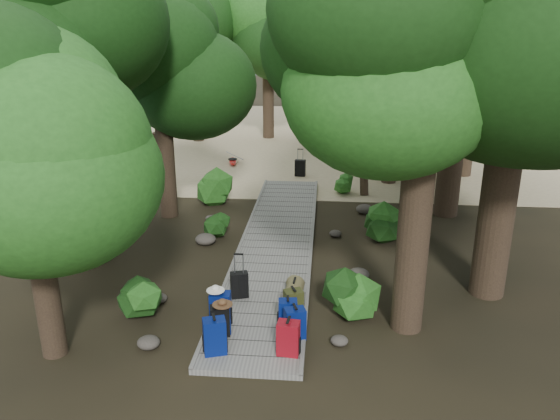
# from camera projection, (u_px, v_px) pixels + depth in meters

# --- Properties ---
(ground) EXTENTS (120.00, 120.00, 0.00)m
(ground) POSITION_uv_depth(u_px,v_px,m) (273.00, 260.00, 14.18)
(ground) COLOR black
(ground) RESTS_ON ground
(sand_beach) EXTENTS (40.00, 22.00, 0.02)m
(sand_beach) POSITION_uv_depth(u_px,v_px,m) (302.00, 137.00, 29.24)
(sand_beach) COLOR tan
(sand_beach) RESTS_ON ground
(boardwalk) EXTENTS (2.00, 12.00, 0.12)m
(boardwalk) POSITION_uv_depth(u_px,v_px,m) (277.00, 243.00, 15.10)
(boardwalk) COLOR gray
(boardwalk) RESTS_ON ground
(backpack_left_a) EXTENTS (0.47, 0.40, 0.76)m
(backpack_left_a) POSITION_uv_depth(u_px,v_px,m) (215.00, 334.00, 9.87)
(backpack_left_a) COLOR navy
(backpack_left_a) RESTS_ON boardwalk
(backpack_left_b) EXTENTS (0.41, 0.34, 0.67)m
(backpack_left_b) POSITION_uv_depth(u_px,v_px,m) (220.00, 319.00, 10.46)
(backpack_left_b) COLOR black
(backpack_left_b) RESTS_ON boardwalk
(backpack_left_c) EXTENTS (0.42, 0.31, 0.76)m
(backpack_left_c) POSITION_uv_depth(u_px,v_px,m) (220.00, 307.00, 10.83)
(backpack_left_c) COLOR navy
(backpack_left_c) RESTS_ON boardwalk
(backpack_right_a) EXTENTS (0.43, 0.32, 0.71)m
(backpack_right_a) POSITION_uv_depth(u_px,v_px,m) (288.00, 336.00, 9.85)
(backpack_right_a) COLOR maroon
(backpack_right_a) RESTS_ON boardwalk
(backpack_right_b) EXTENTS (0.45, 0.37, 0.70)m
(backpack_right_b) POSITION_uv_depth(u_px,v_px,m) (295.00, 322.00, 10.34)
(backpack_right_b) COLOR navy
(backpack_right_b) RESTS_ON boardwalk
(backpack_right_c) EXTENTS (0.39, 0.29, 0.62)m
(backpack_right_c) POSITION_uv_depth(u_px,v_px,m) (288.00, 312.00, 10.78)
(backpack_right_c) COLOR navy
(backpack_right_c) RESTS_ON boardwalk
(backpack_right_d) EXTENTS (0.45, 0.39, 0.57)m
(backpack_right_d) POSITION_uv_depth(u_px,v_px,m) (293.00, 301.00, 11.27)
(backpack_right_d) COLOR #3A3917
(backpack_right_d) RESTS_ON boardwalk
(duffel_right_khaki) EXTENTS (0.43, 0.61, 0.39)m
(duffel_right_khaki) POSITION_uv_depth(u_px,v_px,m) (294.00, 289.00, 11.96)
(duffel_right_khaki) COLOR olive
(duffel_right_khaki) RESTS_ON boardwalk
(suitcase_on_boardwalk) EXTENTS (0.42, 0.31, 0.58)m
(suitcase_on_boardwalk) POSITION_uv_depth(u_px,v_px,m) (239.00, 285.00, 11.93)
(suitcase_on_boardwalk) COLOR black
(suitcase_on_boardwalk) RESTS_ON boardwalk
(lone_suitcase_on_sand) EXTENTS (0.44, 0.28, 0.65)m
(lone_suitcase_on_sand) POSITION_uv_depth(u_px,v_px,m) (300.00, 168.00, 21.72)
(lone_suitcase_on_sand) COLOR black
(lone_suitcase_on_sand) RESTS_ON sand_beach
(hat_brown) EXTENTS (0.39, 0.39, 0.12)m
(hat_brown) POSITION_uv_depth(u_px,v_px,m) (222.00, 302.00, 10.30)
(hat_brown) COLOR #51351E
(hat_brown) RESTS_ON backpack_left_b
(hat_white) EXTENTS (0.36, 0.36, 0.12)m
(hat_white) POSITION_uv_depth(u_px,v_px,m) (215.00, 288.00, 10.66)
(hat_white) COLOR silver
(hat_white) RESTS_ON backpack_left_c
(kayak) EXTENTS (1.07, 2.86, 0.28)m
(kayak) POSITION_uv_depth(u_px,v_px,m) (233.00, 160.00, 23.69)
(kayak) COLOR #B2140F
(kayak) RESTS_ON sand_beach
(sun_lounger) EXTENTS (0.83, 2.04, 0.64)m
(sun_lounger) POSITION_uv_depth(u_px,v_px,m) (386.00, 162.00, 22.72)
(sun_lounger) COLOR silver
(sun_lounger) RESTS_ON sand_beach
(tree_right_a) EXTENTS (5.34, 5.34, 8.90)m
(tree_right_a) POSITION_uv_depth(u_px,v_px,m) (424.00, 106.00, 9.61)
(tree_right_a) COLOR black
(tree_right_a) RESTS_ON ground
(tree_right_b) EXTENTS (6.11, 6.11, 10.91)m
(tree_right_b) POSITION_uv_depth(u_px,v_px,m) (520.00, 44.00, 10.67)
(tree_right_b) COLOR black
(tree_right_b) RESTS_ON ground
(tree_right_c) EXTENTS (5.60, 5.60, 9.70)m
(tree_right_c) POSITION_uv_depth(u_px,v_px,m) (426.00, 63.00, 14.23)
(tree_right_c) COLOR black
(tree_right_c) RESTS_ON ground
(tree_right_d) EXTENTS (5.86, 5.86, 10.75)m
(tree_right_d) POSITION_uv_depth(u_px,v_px,m) (463.00, 39.00, 15.77)
(tree_right_d) COLOR black
(tree_right_d) RESTS_ON ground
(tree_right_e) EXTENTS (4.38, 4.38, 7.88)m
(tree_right_e) POSITION_uv_depth(u_px,v_px,m) (395.00, 78.00, 19.71)
(tree_right_e) COLOR black
(tree_right_e) RESTS_ON ground
(tree_right_f) EXTENTS (4.91, 4.91, 8.77)m
(tree_right_f) POSITION_uv_depth(u_px,v_px,m) (475.00, 63.00, 20.54)
(tree_right_f) COLOR black
(tree_right_f) RESTS_ON ground
(tree_left_a) EXTENTS (3.88, 3.88, 6.47)m
(tree_left_a) POSITION_uv_depth(u_px,v_px,m) (30.00, 187.00, 9.14)
(tree_left_a) COLOR black
(tree_left_a) RESTS_ON ground
(tree_left_b) EXTENTS (5.54, 5.54, 9.97)m
(tree_left_b) POSITION_uv_depth(u_px,v_px,m) (72.00, 61.00, 12.71)
(tree_left_b) COLOR black
(tree_left_b) RESTS_ON ground
(tree_left_c) EXTENTS (4.43, 4.43, 7.70)m
(tree_left_c) POSITION_uv_depth(u_px,v_px,m) (161.00, 93.00, 16.15)
(tree_left_c) COLOR black
(tree_left_c) RESTS_ON ground
(tree_back_a) EXTENTS (4.81, 4.81, 8.32)m
(tree_back_a) POSITION_uv_depth(u_px,v_px,m) (268.00, 57.00, 27.72)
(tree_back_a) COLOR black
(tree_back_a) RESTS_ON ground
(tree_back_b) EXTENTS (5.15, 5.15, 9.19)m
(tree_back_b) POSITION_uv_depth(u_px,v_px,m) (339.00, 48.00, 28.18)
(tree_back_b) COLOR black
(tree_back_b) RESTS_ON ground
(tree_back_c) EXTENTS (5.41, 5.41, 9.73)m
(tree_back_c) POSITION_uv_depth(u_px,v_px,m) (411.00, 43.00, 26.46)
(tree_back_c) COLOR black
(tree_back_c) RESTS_ON ground
(tree_back_d) EXTENTS (4.69, 4.69, 7.82)m
(tree_back_d) POSITION_uv_depth(u_px,v_px,m) (195.00, 63.00, 27.08)
(tree_back_d) COLOR black
(tree_back_d) RESTS_ON ground
(palm_right_a) EXTENTS (4.11, 4.11, 7.01)m
(palm_right_a) POSITION_uv_depth(u_px,v_px,m) (373.00, 95.00, 18.52)
(palm_right_a) COLOR #154613
(palm_right_a) RESTS_ON ground
(palm_right_b) EXTENTS (4.30, 4.30, 8.31)m
(palm_right_b) POSITION_uv_depth(u_px,v_px,m) (415.00, 66.00, 22.18)
(palm_right_b) COLOR #154613
(palm_right_b) RESTS_ON ground
(palm_right_c) EXTENTS (4.26, 4.26, 6.78)m
(palm_right_c) POSITION_uv_depth(u_px,v_px,m) (353.00, 79.00, 24.87)
(palm_right_c) COLOR #154613
(palm_right_c) RESTS_ON ground
(palm_left_a) EXTENTS (3.85, 3.85, 6.13)m
(palm_left_a) POSITION_uv_depth(u_px,v_px,m) (154.00, 103.00, 19.79)
(palm_left_a) COLOR #154613
(palm_left_a) RESTS_ON ground
(rock_left_a) EXTENTS (0.44, 0.39, 0.24)m
(rock_left_a) POSITION_uv_depth(u_px,v_px,m) (149.00, 343.00, 10.31)
(rock_left_a) COLOR #4C473F
(rock_left_a) RESTS_ON ground
(rock_left_b) EXTENTS (0.38, 0.35, 0.21)m
(rock_left_b) POSITION_uv_depth(u_px,v_px,m) (158.00, 298.00, 11.99)
(rock_left_b) COLOR #4C473F
(rock_left_b) RESTS_ON ground
(rock_left_c) EXTENTS (0.57, 0.52, 0.32)m
(rock_left_c) POSITION_uv_depth(u_px,v_px,m) (206.00, 239.00, 15.11)
(rock_left_c) COLOR #4C473F
(rock_left_c) RESTS_ON ground
(rock_left_d) EXTENTS (0.33, 0.29, 0.18)m
(rock_left_d) POSITION_uv_depth(u_px,v_px,m) (211.00, 218.00, 16.92)
(rock_left_d) COLOR #4C473F
(rock_left_d) RESTS_ON ground
(rock_right_a) EXTENTS (0.34, 0.31, 0.19)m
(rock_right_a) POSITION_uv_depth(u_px,v_px,m) (339.00, 341.00, 10.42)
(rock_right_a) COLOR #4C473F
(rock_right_a) RESTS_ON ground
(rock_right_b) EXTENTS (0.52, 0.47, 0.29)m
(rock_right_b) POSITION_uv_depth(u_px,v_px,m) (358.00, 274.00, 13.04)
(rock_right_b) COLOR #4C473F
(rock_right_b) RESTS_ON ground
(rock_right_c) EXTENTS (0.35, 0.31, 0.19)m
(rock_right_c) POSITION_uv_depth(u_px,v_px,m) (335.00, 233.00, 15.69)
(rock_right_c) COLOR #4C473F
(rock_right_c) RESTS_ON ground
(rock_right_d) EXTENTS (0.53, 0.48, 0.29)m
(rock_right_d) POSITION_uv_depth(u_px,v_px,m) (364.00, 209.00, 17.58)
(rock_right_d) COLOR #4C473F
(rock_right_d) RESTS_ON ground
(shrub_left_a) EXTENTS (1.09, 1.09, 0.98)m
(shrub_left_a) POSITION_uv_depth(u_px,v_px,m) (143.00, 299.00, 11.15)
(shrub_left_a) COLOR #205118
(shrub_left_a) RESTS_ON ground
(shrub_left_b) EXTENTS (0.82, 0.82, 0.74)m
(shrub_left_b) POSITION_uv_depth(u_px,v_px,m) (216.00, 228.00, 15.37)
(shrub_left_b) COLOR #205118
(shrub_left_b) RESTS_ON ground
(shrub_left_c) EXTENTS (1.34, 1.34, 1.21)m
(shrub_left_c) POSITION_uv_depth(u_px,v_px,m) (216.00, 186.00, 18.48)
(shrub_left_c) COLOR #205118
(shrub_left_c) RESTS_ON ground
(shrub_right_a) EXTENTS (1.09, 1.09, 0.98)m
(shrub_right_a) POSITION_uv_depth(u_px,v_px,m) (352.00, 297.00, 11.26)
(shrub_right_a) COLOR #205118
(shrub_right_a) RESTS_ON ground
(shrub_right_b) EXTENTS (1.13, 1.13, 1.02)m
(shrub_right_b) POSITION_uv_depth(u_px,v_px,m) (384.00, 223.00, 15.33)
(shrub_right_b) COLOR #205118
(shrub_right_b) RESTS_ON ground
(shrub_right_c) EXTENTS (0.79, 0.79, 0.72)m
(shrub_right_c) POSITION_uv_depth(u_px,v_px,m) (344.00, 185.00, 19.44)
(shrub_right_c) COLOR #205118
(shrub_right_c) RESTS_ON ground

